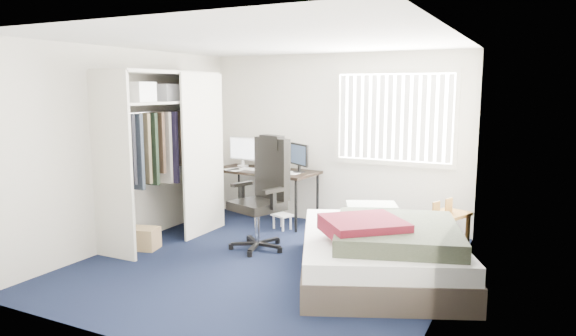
% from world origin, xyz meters
% --- Properties ---
extents(ground, '(4.20, 4.20, 0.00)m').
position_xyz_m(ground, '(0.00, 0.00, 0.00)').
color(ground, black).
rests_on(ground, ground).
extents(room_shell, '(4.20, 4.20, 4.20)m').
position_xyz_m(room_shell, '(0.00, 0.00, 1.51)').
color(room_shell, silver).
rests_on(room_shell, ground).
extents(window_assembly, '(1.72, 0.09, 1.32)m').
position_xyz_m(window_assembly, '(0.90, 2.04, 1.60)').
color(window_assembly, white).
rests_on(window_assembly, ground).
extents(closet, '(0.64, 1.84, 2.22)m').
position_xyz_m(closet, '(-1.67, 0.27, 1.35)').
color(closet, beige).
rests_on(closet, ground).
extents(desk, '(1.65, 0.89, 1.24)m').
position_xyz_m(desk, '(-0.96, 1.75, 0.81)').
color(desk, black).
rests_on(desk, ground).
extents(office_chair, '(0.85, 0.85, 1.42)m').
position_xyz_m(office_chair, '(-0.35, 0.55, 0.54)').
color(office_chair, black).
rests_on(office_chair, ground).
extents(footstool, '(0.33, 0.30, 0.22)m').
position_xyz_m(footstool, '(-0.51, 1.41, 0.17)').
color(footstool, white).
rests_on(footstool, ground).
extents(nightstand, '(0.61, 0.82, 0.69)m').
position_xyz_m(nightstand, '(1.75, 1.23, 0.44)').
color(nightstand, brown).
rests_on(nightstand, ground).
extents(bed, '(2.34, 2.62, 0.71)m').
position_xyz_m(bed, '(1.28, 0.22, 0.30)').
color(bed, '#3F352D').
rests_on(bed, ground).
extents(pine_box, '(0.41, 0.35, 0.27)m').
position_xyz_m(pine_box, '(-1.65, -0.19, 0.13)').
color(pine_box, tan).
rests_on(pine_box, ground).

